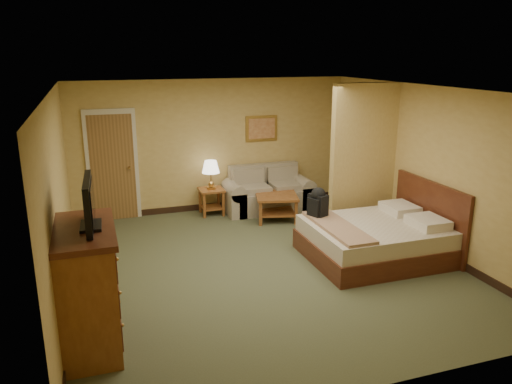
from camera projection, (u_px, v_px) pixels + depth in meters
name	position (u px, v px, depth m)	size (l,w,h in m)	color
floor	(264.00, 266.00, 7.48)	(6.00, 6.00, 0.00)	#4B5034
ceiling	(264.00, 90.00, 6.78)	(6.00, 6.00, 0.00)	white
back_wall	(213.00, 146.00, 9.86)	(5.50, 0.02, 2.60)	tan
left_wall	(58.00, 199.00, 6.28)	(0.02, 6.00, 2.60)	tan
right_wall	(426.00, 168.00, 7.97)	(0.02, 6.00, 2.60)	tan
partition	(363.00, 159.00, 8.63)	(1.20, 0.15, 2.60)	tan
door	(113.00, 166.00, 9.31)	(0.94, 0.16, 2.10)	beige
baseboard	(215.00, 206.00, 10.19)	(5.50, 0.02, 0.12)	black
loveseat	(268.00, 196.00, 10.06)	(1.77, 0.82, 0.90)	gray
side_table	(211.00, 198.00, 9.76)	(0.47, 0.47, 0.52)	brown
table_lamp	(211.00, 168.00, 9.60)	(0.34, 0.34, 0.56)	#B68843
coffee_table	(276.00, 202.00, 9.44)	(0.93, 0.93, 0.49)	brown
wall_picture	(262.00, 128.00, 10.07)	(0.67, 0.04, 0.52)	#B78E3F
dresser	(87.00, 287.00, 5.29)	(0.67, 1.27, 1.35)	brown
tv	(89.00, 205.00, 5.08)	(0.22, 0.84, 0.51)	black
bed	(379.00, 238.00, 7.72)	(2.08, 1.76, 1.14)	#481E11
backpack	(318.00, 202.00, 7.83)	(0.29, 0.34, 0.50)	black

